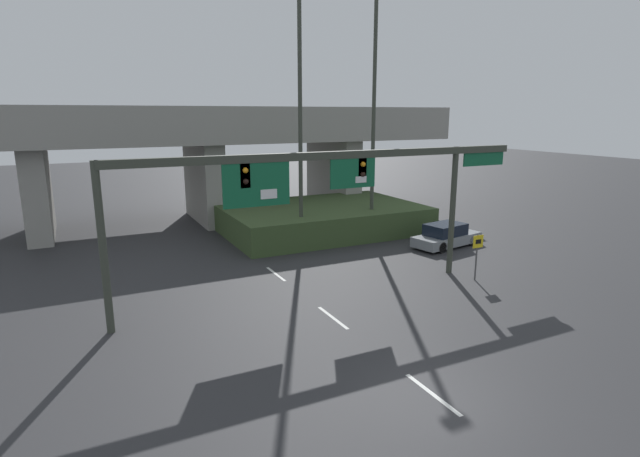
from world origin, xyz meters
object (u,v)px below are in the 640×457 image
Objects in this scene: parked_sedan_near_right at (446,236)px; highway_light_pole_far at (374,105)px; speed_limit_sign at (477,250)px; signal_gantry at (327,178)px; highway_light_pole_near at (300,83)px.

highway_light_pole_far is at bearing 109.34° from parked_sedan_near_right.
signal_gantry is at bearing 168.65° from speed_limit_sign.
signal_gantry is 9.68m from highway_light_pole_near.
highway_light_pole_near reaches higher than speed_limit_sign.
parked_sedan_near_right is (7.57, -4.27, -8.81)m from highway_light_pole_near.
speed_limit_sign is at bearing -127.70° from parked_sedan_near_right.
highway_light_pole_far is at bearing 88.07° from speed_limit_sign.
speed_limit_sign reaches higher than parked_sedan_near_right.
signal_gantry is 1.20× the size of highway_light_pole_far.
highway_light_pole_far reaches higher than parked_sedan_near_right.
signal_gantry reaches higher than speed_limit_sign.
highway_light_pole_near reaches higher than signal_gantry.
highway_light_pole_near is (-4.73, 9.74, 7.98)m from speed_limit_sign.
signal_gantry is 1.05× the size of highway_light_pole_near.
highway_light_pole_near is 12.37m from parked_sedan_near_right.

